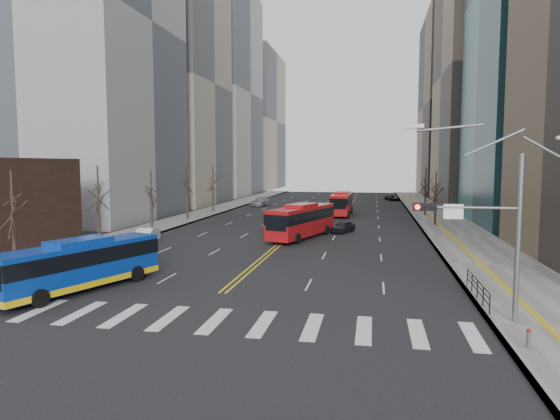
{
  "coord_description": "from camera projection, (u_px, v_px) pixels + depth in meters",
  "views": [
    {
      "loc": [
        8.58,
        -22.4,
        7.55
      ],
      "look_at": [
        2.51,
        9.96,
        4.47
      ],
      "focal_mm": 32.0,
      "sensor_mm": 36.0,
      "label": 1
    }
  ],
  "objects": [
    {
      "name": "ground",
      "position": [
        191.0,
        319.0,
        24.2
      ],
      "size": [
        220.0,
        220.0,
        0.0
      ],
      "primitive_type": "plane",
      "color": "black"
    },
    {
      "name": "sidewalk_right",
      "position": [
        442.0,
        221.0,
        65.02
      ],
      "size": [
        7.0,
        130.0,
        0.15
      ],
      "primitive_type": "cube",
      "color": "gray",
      "rests_on": "ground"
    },
    {
      "name": "sidewalk_left",
      "position": [
        195.0,
        216.0,
        71.26
      ],
      "size": [
        5.0,
        130.0,
        0.15
      ],
      "primitive_type": "cube",
      "color": "gray",
      "rests_on": "ground"
    },
    {
      "name": "crosswalk",
      "position": [
        191.0,
        319.0,
        24.2
      ],
      "size": [
        26.7,
        4.0,
        0.01
      ],
      "color": "silver",
      "rests_on": "ground"
    },
    {
      "name": "centerline",
      "position": [
        317.0,
        212.0,
        78.03
      ],
      "size": [
        0.55,
        100.0,
        0.01
      ],
      "color": "gold",
      "rests_on": "ground"
    },
    {
      "name": "office_towers",
      "position": [
        327.0,
        72.0,
        89.0
      ],
      "size": [
        83.0,
        134.0,
        58.0
      ],
      "color": "#939496",
      "rests_on": "ground"
    },
    {
      "name": "signal_mast",
      "position": [
        486.0,
        222.0,
        23.18
      ],
      "size": [
        5.37,
        0.37,
        9.39
      ],
      "color": "slate",
      "rests_on": "ground"
    },
    {
      "name": "pedestrian_railing",
      "position": [
        477.0,
        286.0,
        27.37
      ],
      "size": [
        0.06,
        6.06,
        1.02
      ],
      "color": "black",
      "rests_on": "sidewalk_right"
    },
    {
      "name": "bollards",
      "position": [
        556.0,
        330.0,
        21.0
      ],
      "size": [
        2.87,
        3.17,
        0.78
      ],
      "color": "slate",
      "rests_on": "sidewalk_right"
    },
    {
      "name": "street_trees",
      "position": [
        238.0,
        186.0,
        58.88
      ],
      "size": [
        35.2,
        47.2,
        7.6
      ],
      "color": "#2C211B",
      "rests_on": "ground"
    },
    {
      "name": "blue_bus",
      "position": [
        80.0,
        264.0,
        29.51
      ],
      "size": [
        5.7,
        10.76,
        3.13
      ],
      "color": "#0A33A2",
      "rests_on": "ground"
    },
    {
      "name": "red_bus_near",
      "position": [
        302.0,
        219.0,
        50.41
      ],
      "size": [
        5.72,
        11.32,
        3.51
      ],
      "color": "#A51114",
      "rests_on": "ground"
    },
    {
      "name": "red_bus_far",
      "position": [
        342.0,
        202.0,
        72.98
      ],
      "size": [
        2.95,
        10.95,
        3.46
      ],
      "color": "#A51114",
      "rests_on": "ground"
    },
    {
      "name": "car_white",
      "position": [
        146.0,
        236.0,
        47.05
      ],
      "size": [
        2.03,
        4.56,
        1.46
      ],
      "primitive_type": "imported",
      "rotation": [
        0.0,
        0.0,
        0.11
      ],
      "color": "silver",
      "rests_on": "ground"
    },
    {
      "name": "car_dark_mid",
      "position": [
        343.0,
        227.0,
        54.57
      ],
      "size": [
        2.92,
        4.1,
        1.3
      ],
      "primitive_type": "imported",
      "rotation": [
        0.0,
        0.0,
        -0.41
      ],
      "color": "black",
      "rests_on": "ground"
    },
    {
      "name": "car_silver",
      "position": [
        260.0,
        202.0,
        88.87
      ],
      "size": [
        2.98,
        5.49,
        1.51
      ],
      "primitive_type": "imported",
      "rotation": [
        0.0,
        0.0,
        -0.17
      ],
      "color": "gray",
      "rests_on": "ground"
    },
    {
      "name": "car_dark_far",
      "position": [
        393.0,
        198.0,
        101.9
      ],
      "size": [
        3.36,
        4.58,
        1.16
      ],
      "primitive_type": "imported",
      "rotation": [
        0.0,
        0.0,
        0.39
      ],
      "color": "black",
      "rests_on": "ground"
    }
  ]
}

